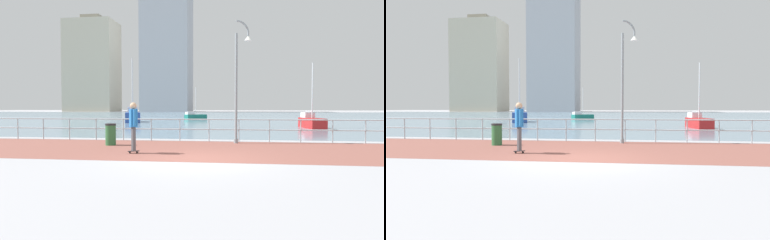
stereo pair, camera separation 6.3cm
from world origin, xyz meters
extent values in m
plane|color=#9E9EA3|center=(0.00, 40.00, 0.00)|extent=(220.00, 220.00, 0.00)
cube|color=brown|center=(0.00, 2.52, 0.00)|extent=(28.00, 6.16, 0.01)
cube|color=#6B899E|center=(0.00, 50.60, 0.00)|extent=(180.00, 88.00, 0.00)
cylinder|color=#9EADB7|center=(-9.80, 5.60, 0.52)|extent=(0.05, 0.05, 1.05)
cylinder|color=#9EADB7|center=(-8.40, 5.60, 0.52)|extent=(0.05, 0.05, 1.05)
cylinder|color=#9EADB7|center=(-7.00, 5.60, 0.52)|extent=(0.05, 0.05, 1.05)
cylinder|color=#9EADB7|center=(-5.60, 5.60, 0.52)|extent=(0.05, 0.05, 1.05)
cylinder|color=#9EADB7|center=(-4.20, 5.60, 0.52)|extent=(0.05, 0.05, 1.05)
cylinder|color=#9EADB7|center=(-2.80, 5.60, 0.52)|extent=(0.05, 0.05, 1.05)
cylinder|color=#9EADB7|center=(-1.40, 5.60, 0.52)|extent=(0.05, 0.05, 1.05)
cylinder|color=#9EADB7|center=(0.00, 5.60, 0.52)|extent=(0.05, 0.05, 1.05)
cylinder|color=#9EADB7|center=(1.40, 5.60, 0.52)|extent=(0.05, 0.05, 1.05)
cylinder|color=#9EADB7|center=(2.80, 5.60, 0.52)|extent=(0.05, 0.05, 1.05)
cylinder|color=#9EADB7|center=(4.20, 5.60, 0.52)|extent=(0.05, 0.05, 1.05)
cylinder|color=#9EADB7|center=(5.60, 5.60, 0.52)|extent=(0.05, 0.05, 1.05)
cylinder|color=#9EADB7|center=(7.00, 5.60, 0.52)|extent=(0.05, 0.05, 1.05)
cylinder|color=#9EADB7|center=(0.00, 5.60, 1.05)|extent=(25.20, 0.06, 0.06)
cylinder|color=#9EADB7|center=(0.00, 5.60, 0.58)|extent=(25.20, 0.06, 0.06)
cylinder|color=gray|center=(1.27, 5.00, 0.10)|extent=(0.19, 0.19, 0.20)
cylinder|color=gray|center=(1.27, 5.00, 2.46)|extent=(0.12, 0.12, 4.92)
cylinder|color=gray|center=(1.34, 5.02, 5.46)|extent=(0.20, 0.13, 0.11)
cylinder|color=gray|center=(1.49, 5.06, 5.42)|extent=(0.21, 0.13, 0.15)
cylinder|color=gray|center=(1.61, 5.09, 5.33)|extent=(0.20, 0.13, 0.18)
cylinder|color=gray|center=(1.71, 5.12, 5.21)|extent=(0.18, 0.12, 0.19)
cylinder|color=gray|center=(1.77, 5.14, 5.07)|extent=(0.15, 0.11, 0.19)
cylinder|color=gray|center=(1.79, 5.14, 4.92)|extent=(0.11, 0.10, 0.17)
cone|color=silver|center=(1.79, 5.14, 4.72)|extent=(0.36, 0.36, 0.22)
cylinder|color=black|center=(-2.38, 1.02, 0.03)|extent=(0.07, 0.05, 0.06)
cylinder|color=black|center=(-2.42, 1.09, 0.03)|extent=(0.07, 0.05, 0.06)
cylinder|color=black|center=(-2.16, 1.14, 0.03)|extent=(0.07, 0.05, 0.06)
cylinder|color=black|center=(-2.19, 1.20, 0.03)|extent=(0.07, 0.05, 0.06)
cube|color=black|center=(-2.29, 1.11, 0.08)|extent=(0.40, 0.28, 0.02)
cylinder|color=#4C4C51|center=(-2.25, 1.04, 0.51)|extent=(0.18, 0.18, 0.84)
cylinder|color=#4C4C51|center=(-2.33, 1.18, 0.51)|extent=(0.18, 0.18, 0.84)
cube|color=#236BB2|center=(-2.29, 1.11, 1.25)|extent=(0.37, 0.41, 0.63)
cylinder|color=#236BB2|center=(-2.18, 0.91, 1.26)|extent=(0.12, 0.12, 0.60)
cylinder|color=#236BB2|center=(-2.40, 1.31, 1.26)|extent=(0.12, 0.12, 0.60)
sphere|color=tan|center=(-2.29, 1.11, 1.68)|extent=(0.23, 0.23, 0.23)
cylinder|color=#2D6638|center=(-4.03, 3.46, 0.42)|extent=(0.44, 0.44, 0.85)
cylinder|color=#262628|center=(-4.03, 3.46, 0.89)|extent=(0.46, 0.46, 0.08)
cube|color=#284799|center=(-9.87, 25.04, 0.52)|extent=(2.93, 5.10, 1.04)
cube|color=silver|center=(-10.32, 26.43, 1.33)|extent=(1.54, 1.99, 0.58)
cylinder|color=silver|center=(-9.87, 25.04, 3.95)|extent=(0.12, 0.12, 5.80)
cylinder|color=silver|center=(-10.20, 26.06, 1.74)|extent=(0.76, 2.12, 0.09)
cube|color=#B21E1E|center=(7.05, 16.96, 0.38)|extent=(1.51, 3.68, 0.77)
cube|color=silver|center=(6.93, 18.02, 0.98)|extent=(0.92, 1.37, 0.43)
cylinder|color=silver|center=(7.05, 16.96, 2.90)|extent=(0.09, 0.09, 4.26)
cylinder|color=silver|center=(6.97, 17.74, 1.28)|extent=(0.25, 1.61, 0.07)
cube|color=#197266|center=(-4.08, 33.61, 0.32)|extent=(2.85, 2.64, 0.64)
cube|color=silver|center=(-4.75, 33.03, 0.81)|extent=(1.23, 1.19, 0.35)
cylinder|color=silver|center=(-4.08, 33.61, 2.41)|extent=(0.07, 0.07, 3.54)
cylinder|color=silver|center=(-4.57, 33.18, 1.06)|extent=(1.05, 0.92, 0.06)
cube|color=#A3A8B2|center=(-21.11, 97.53, 22.67)|extent=(14.94, 13.51, 45.34)
cube|color=#B2AD99|center=(-48.24, 101.99, 15.38)|extent=(16.46, 12.14, 30.76)
cube|color=gray|center=(-48.24, 101.99, 31.76)|extent=(6.58, 4.86, 2.00)
camera|label=1|loc=(1.35, -10.49, 1.64)|focal=31.99mm
camera|label=2|loc=(1.41, -10.49, 1.64)|focal=31.99mm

